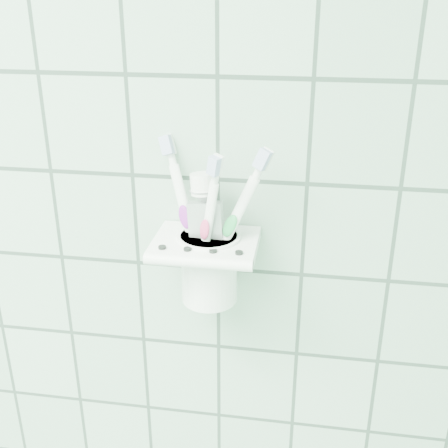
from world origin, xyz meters
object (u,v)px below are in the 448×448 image
object	(u,v)px
toothbrush_blue	(196,220)
toothpaste_tube	(211,231)
cup	(209,265)
toothbrush_pink	(206,222)
toothbrush_orange	(196,225)
holder_bracket	(206,245)

from	to	relation	value
toothbrush_blue	toothpaste_tube	bearing A→B (deg)	26.17
cup	toothbrush_pink	distance (m)	0.07
toothbrush_blue	toothbrush_orange	xyz separation A→B (m)	(-0.00, 0.00, -0.01)
holder_bracket	toothbrush_blue	bearing A→B (deg)	-142.95
cup	toothbrush_pink	size ratio (longest dim) A/B	0.43
toothbrush_orange	cup	bearing A→B (deg)	57.98
cup	toothbrush_blue	bearing A→B (deg)	-138.73
toothbrush_pink	toothpaste_tube	bearing A→B (deg)	68.50
toothbrush_orange	holder_bracket	bearing A→B (deg)	47.75
cup	toothbrush_orange	distance (m)	0.06
holder_bracket	toothbrush_orange	xyz separation A→B (m)	(-0.01, -0.00, 0.03)
cup	toothbrush_pink	xyz separation A→B (m)	(0.00, -0.02, 0.06)
holder_bracket	toothbrush_blue	size ratio (longest dim) A/B	0.61
holder_bracket	cup	xyz separation A→B (m)	(0.00, 0.00, -0.03)
toothbrush_pink	toothbrush_blue	size ratio (longest dim) A/B	1.00
toothbrush_pink	toothbrush_orange	world-z (taller)	toothbrush_pink
toothbrush_orange	toothpaste_tube	bearing A→B (deg)	19.37
cup	toothbrush_pink	bearing A→B (deg)	-87.96
holder_bracket	toothpaste_tube	size ratio (longest dim) A/B	0.77
toothbrush_pink	toothpaste_tube	xyz separation A→B (m)	(0.00, 0.01, -0.01)
toothbrush_pink	cup	bearing A→B (deg)	96.98
toothpaste_tube	toothbrush_blue	bearing A→B (deg)	-175.60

